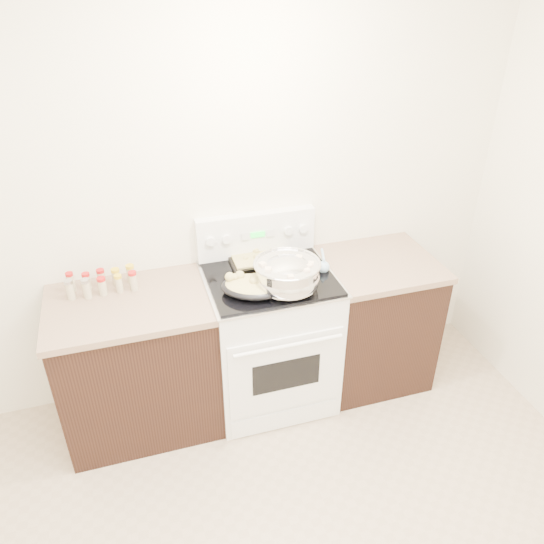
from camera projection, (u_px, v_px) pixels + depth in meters
name	position (u px, v px, depth m)	size (l,w,h in m)	color
room_shell	(295.00, 315.00, 1.53)	(4.10, 3.60, 2.75)	white
counter_left	(139.00, 363.00, 3.22)	(0.93, 0.67, 0.92)	black
counter_right	(372.00, 319.00, 3.61)	(0.73, 0.67, 0.92)	black
kitchen_range	(270.00, 336.00, 3.41)	(0.78, 0.73, 1.22)	white
mixing_bowl	(287.00, 275.00, 3.01)	(0.46, 0.46, 0.23)	silver
roasting_pan	(253.00, 286.00, 2.99)	(0.44, 0.37, 0.11)	black
baking_sheet	(261.00, 257.00, 3.33)	(0.40, 0.28, 0.06)	black
wooden_spoon	(271.00, 287.00, 3.05)	(0.05, 0.25, 0.04)	tan
blue_ladle	(323.00, 265.00, 3.22)	(0.12, 0.26, 0.09)	#9BC6E7
spice_jars	(102.00, 282.00, 3.05)	(0.39, 0.15, 0.12)	#BFB28C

